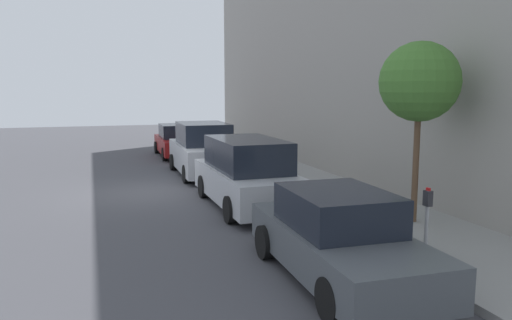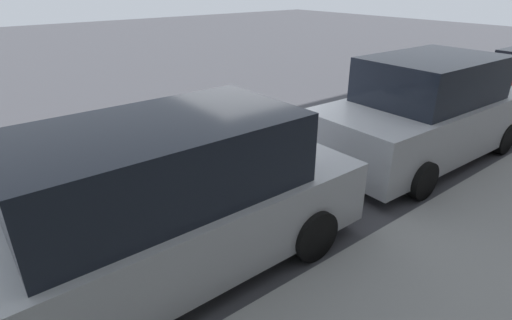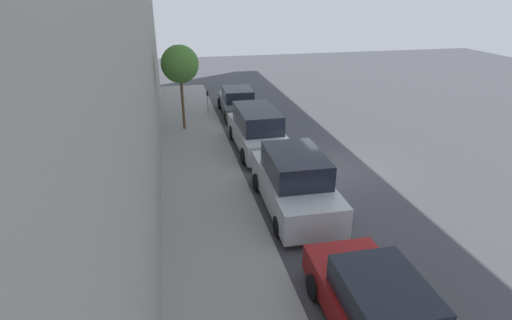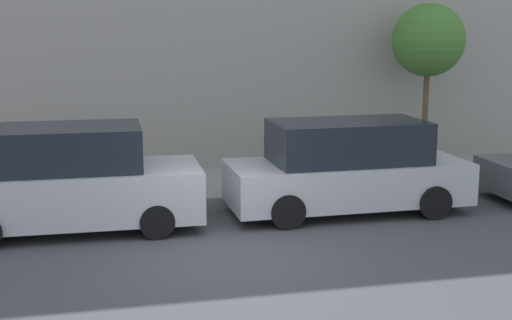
{
  "view_description": "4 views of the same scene",
  "coord_description": "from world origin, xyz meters",
  "px_view_note": "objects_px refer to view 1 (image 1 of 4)",
  "views": [
    {
      "loc": [
        -1.71,
        -15.79,
        3.26
      ],
      "look_at": [
        3.23,
        -0.84,
        1.0
      ],
      "focal_mm": 35.0,
      "sensor_mm": 36.0,
      "label": 1
    },
    {
      "loc": [
        6.04,
        -4.44,
        3.26
      ],
      "look_at": [
        2.14,
        -1.38,
        1.0
      ],
      "focal_mm": 28.0,
      "sensor_mm": 36.0,
      "label": 2
    },
    {
      "loc": [
        6.04,
        13.79,
        6.8
      ],
      "look_at": [
        3.15,
        0.69,
        1.0
      ],
      "focal_mm": 28.0,
      "sensor_mm": 36.0,
      "label": 3
    },
    {
      "loc": [
        -11.17,
        2.24,
        3.9
      ],
      "look_at": [
        3.21,
        -1.12,
        1.0
      ],
      "focal_mm": 50.0,
      "sensor_mm": 36.0,
      "label": 4
    }
  ],
  "objects_px": {
    "parked_minivan_second": "(247,174)",
    "parked_sedan_fourth": "(178,141)",
    "parked_suv_third": "(203,150)",
    "street_tree": "(420,82)",
    "parking_meter_near": "(427,216)",
    "parked_sedan_nearest": "(339,238)"
  },
  "relations": [
    {
      "from": "parked_minivan_second",
      "to": "parked_sedan_fourth",
      "type": "height_order",
      "value": "parked_minivan_second"
    },
    {
      "from": "parked_suv_third",
      "to": "parked_sedan_fourth",
      "type": "relative_size",
      "value": 1.07
    },
    {
      "from": "parked_minivan_second",
      "to": "street_tree",
      "type": "bearing_deg",
      "value": -46.12
    },
    {
      "from": "parked_minivan_second",
      "to": "parked_suv_third",
      "type": "distance_m",
      "value": 5.48
    },
    {
      "from": "street_tree",
      "to": "parked_minivan_second",
      "type": "bearing_deg",
      "value": 133.88
    },
    {
      "from": "parked_suv_third",
      "to": "street_tree",
      "type": "height_order",
      "value": "street_tree"
    },
    {
      "from": "street_tree",
      "to": "parking_meter_near",
      "type": "bearing_deg",
      "value": -121.53
    },
    {
      "from": "parked_sedan_fourth",
      "to": "street_tree",
      "type": "bearing_deg",
      "value": -77.43
    },
    {
      "from": "parked_suv_third",
      "to": "parked_sedan_fourth",
      "type": "bearing_deg",
      "value": 90.44
    },
    {
      "from": "parked_sedan_nearest",
      "to": "street_tree",
      "type": "height_order",
      "value": "street_tree"
    },
    {
      "from": "parked_minivan_second",
      "to": "parking_meter_near",
      "type": "xyz_separation_m",
      "value": [
        1.64,
        -5.64,
        0.07
      ]
    },
    {
      "from": "parked_sedan_nearest",
      "to": "parked_sedan_fourth",
      "type": "xyz_separation_m",
      "value": [
        0.01,
        16.63,
        0.0
      ]
    },
    {
      "from": "parked_sedan_fourth",
      "to": "parking_meter_near",
      "type": "relative_size",
      "value": 3.34
    },
    {
      "from": "parked_sedan_nearest",
      "to": "parked_suv_third",
      "type": "distance_m",
      "value": 11.04
    },
    {
      "from": "parked_sedan_nearest",
      "to": "parked_sedan_fourth",
      "type": "relative_size",
      "value": 1.0
    },
    {
      "from": "parked_suv_third",
      "to": "parked_sedan_fourth",
      "type": "xyz_separation_m",
      "value": [
        -0.04,
        5.59,
        -0.21
      ]
    },
    {
      "from": "parked_suv_third",
      "to": "parked_minivan_second",
      "type": "bearing_deg",
      "value": -89.68
    },
    {
      "from": "parked_sedan_fourth",
      "to": "parking_meter_near",
      "type": "distance_m",
      "value": 16.8
    },
    {
      "from": "parked_suv_third",
      "to": "street_tree",
      "type": "relative_size",
      "value": 1.16
    },
    {
      "from": "parked_sedan_fourth",
      "to": "parking_meter_near",
      "type": "bearing_deg",
      "value": -84.15
    },
    {
      "from": "parked_sedan_nearest",
      "to": "street_tree",
      "type": "bearing_deg",
      "value": 36.02
    },
    {
      "from": "parked_suv_third",
      "to": "parked_sedan_fourth",
      "type": "height_order",
      "value": "parked_suv_third"
    }
  ]
}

